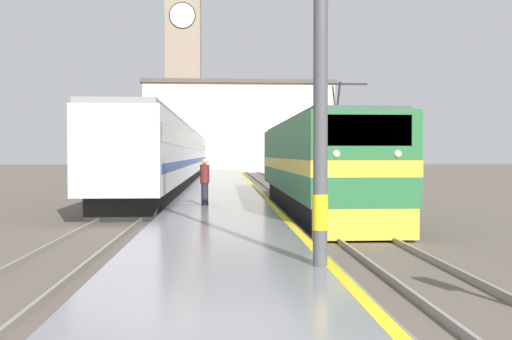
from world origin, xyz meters
TOP-DOWN VIEW (x-y plane):
  - ground_plane at (0.00, 30.00)m, footprint 200.00×200.00m
  - platform at (0.00, 25.00)m, footprint 3.96×140.00m
  - rail_track_near at (3.71, 25.00)m, footprint 2.83×140.00m
  - rail_track_far at (-3.44, 25.00)m, footprint 2.83×140.00m
  - locomotive_train at (3.71, 17.20)m, footprint 2.92×16.85m
  - passenger_train at (-3.44, 39.74)m, footprint 2.92×53.50m
  - catenary_mast at (1.72, 3.69)m, footprint 2.36×0.26m
  - person_on_platform at (-0.63, 15.65)m, footprint 0.34×0.34m
  - clock_tower at (-5.45, 79.11)m, footprint 6.04×6.04m
  - station_building at (2.17, 71.94)m, footprint 24.70×7.23m

SIDE VIEW (x-z plane):
  - ground_plane at x=0.00m, z-range 0.00..0.00m
  - rail_track_near at x=3.71m, z-range -0.05..0.11m
  - rail_track_far at x=-3.44m, z-range -0.05..0.11m
  - platform at x=0.00m, z-range 0.00..0.44m
  - person_on_platform at x=-0.63m, z-range 0.48..2.19m
  - locomotive_train at x=3.71m, z-range -0.44..4.18m
  - passenger_train at x=-3.44m, z-range 0.15..4.29m
  - catenary_mast at x=1.72m, z-range 0.43..9.26m
  - station_building at x=2.17m, z-range 0.03..11.74m
  - clock_tower at x=-5.45m, z-range 0.97..30.05m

